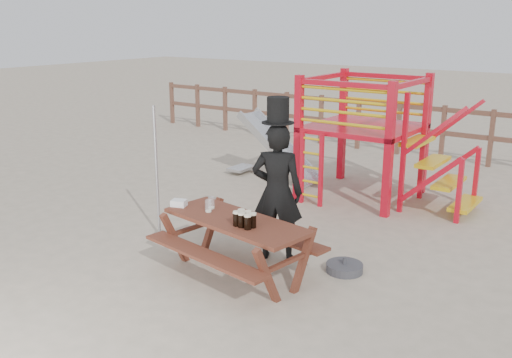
{
  "coord_description": "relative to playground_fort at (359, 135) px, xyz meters",
  "views": [
    {
      "loc": [
        4.24,
        -5.22,
        2.96
      ],
      "look_at": [
        -0.05,
        0.8,
        0.89
      ],
      "focal_mm": 40.0,
      "sensor_mm": 36.0,
      "label": 1
    }
  ],
  "objects": [
    {
      "name": "metal_pole",
      "position": [
        -1.41,
        -3.41,
        -0.14
      ],
      "size": [
        0.04,
        0.04,
        1.86
      ],
      "primitive_type": "cylinder",
      "color": "#B2B2B7",
      "rests_on": "ground"
    },
    {
      "name": "paper_bag",
      "position": [
        -0.6,
        -3.84,
        -0.32
      ],
      "size": [
        0.22,
        0.19,
        0.08
      ],
      "primitive_type": "cube",
      "rotation": [
        0.0,
        0.0,
        0.36
      ],
      "color": "white",
      "rests_on": "picnic_table"
    },
    {
      "name": "man_with_hat",
      "position": [
        0.38,
        -3.1,
        -0.14
      ],
      "size": [
        0.76,
        0.64,
        2.08
      ],
      "rotation": [
        0.0,
        0.0,
        3.55
      ],
      "color": "black",
      "rests_on": "ground"
    },
    {
      "name": "playground_fort",
      "position": [
        0.0,
        0.0,
        0.0
      ],
      "size": [
        4.71,
        1.84,
        2.1
      ],
      "color": "red",
      "rests_on": "ground"
    },
    {
      "name": "picnic_table",
      "position": [
        0.28,
        -3.81,
        -0.62
      ],
      "size": [
        2.01,
        1.53,
        0.71
      ],
      "rotation": [
        0.0,
        0.0,
        -0.15
      ],
      "color": "brown",
      "rests_on": "ground"
    },
    {
      "name": "back_fence",
      "position": [
        -0.12,
        3.42,
        -0.34
      ],
      "size": [
        15.09,
        0.09,
        1.2
      ],
      "color": "brown",
      "rests_on": "ground"
    },
    {
      "name": "ground",
      "position": [
        -0.12,
        -3.58,
        -1.07
      ],
      "size": [
        60.0,
        60.0,
        0.0
      ],
      "primitive_type": "plane",
      "color": "#B5A48D",
      "rests_on": "ground"
    },
    {
      "name": "empty_glasses",
      "position": [
        -0.18,
        -3.74,
        -0.29
      ],
      "size": [
        0.13,
        0.2,
        0.15
      ],
      "color": "silver",
      "rests_on": "picnic_table"
    },
    {
      "name": "stout_pints",
      "position": [
        0.5,
        -3.95,
        -0.27
      ],
      "size": [
        0.26,
        0.19,
        0.17
      ],
      "color": "black",
      "rests_on": "picnic_table"
    },
    {
      "name": "parasol_base",
      "position": [
        1.29,
        -2.97,
        -1.02
      ],
      "size": [
        0.45,
        0.45,
        0.19
      ],
      "color": "#3B3B40",
      "rests_on": "ground"
    }
  ]
}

